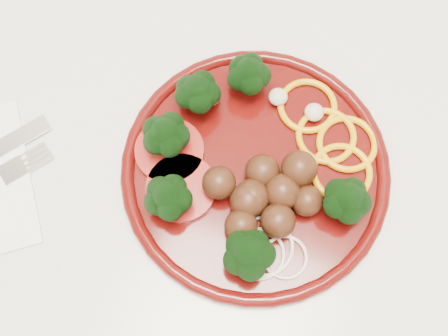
# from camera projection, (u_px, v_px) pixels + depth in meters

# --- Properties ---
(counter) EXTENTS (2.40, 0.60, 0.90)m
(counter) POSITION_uv_depth(u_px,v_px,m) (116.00, 226.00, 1.02)
(counter) COLOR silver
(counter) RESTS_ON ground
(plate) EXTENTS (0.27, 0.27, 0.06)m
(plate) POSITION_uv_depth(u_px,v_px,m) (250.00, 170.00, 0.55)
(plate) COLOR #410706
(plate) RESTS_ON counter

